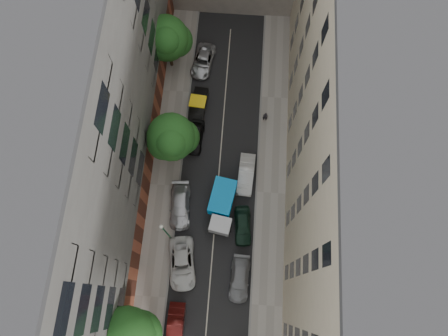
# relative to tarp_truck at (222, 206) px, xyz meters

# --- Properties ---
(ground) EXTENTS (120.00, 120.00, 0.00)m
(ground) POSITION_rel_tarp_truck_xyz_m (-0.60, 2.02, -1.36)
(ground) COLOR #4C4C49
(ground) RESTS_ON ground
(road_surface) EXTENTS (8.00, 44.00, 0.02)m
(road_surface) POSITION_rel_tarp_truck_xyz_m (-0.60, 2.02, -1.35)
(road_surface) COLOR black
(road_surface) RESTS_ON ground
(sidewalk_left) EXTENTS (3.00, 44.00, 0.15)m
(sidewalk_left) POSITION_rel_tarp_truck_xyz_m (-6.10, 2.02, -1.29)
(sidewalk_left) COLOR gray
(sidewalk_left) RESTS_ON ground
(sidewalk_right) EXTENTS (3.00, 44.00, 0.15)m
(sidewalk_right) POSITION_rel_tarp_truck_xyz_m (4.90, 2.02, -1.29)
(sidewalk_right) COLOR gray
(sidewalk_right) RESTS_ON ground
(building_left) EXTENTS (8.00, 44.00, 20.00)m
(building_left) POSITION_rel_tarp_truck_xyz_m (-11.60, 2.02, 8.64)
(building_left) COLOR #4D4B48
(building_left) RESTS_ON ground
(building_right) EXTENTS (8.00, 44.00, 20.00)m
(building_right) POSITION_rel_tarp_truck_xyz_m (10.40, 2.02, 8.64)
(building_right) COLOR #C0B296
(building_right) RESTS_ON ground
(tarp_truck) EXTENTS (2.95, 5.65, 2.47)m
(tarp_truck) POSITION_rel_tarp_truck_xyz_m (0.00, 0.00, 0.00)
(tarp_truck) COLOR black
(tarp_truck) RESTS_ON ground
(car_left_1) EXTENTS (1.48, 4.20, 1.38)m
(car_left_1) POSITION_rel_tarp_truck_xyz_m (-3.40, -11.38, -0.67)
(car_left_1) COLOR #4B100F
(car_left_1) RESTS_ON ground
(car_left_2) EXTENTS (3.16, 5.50, 1.44)m
(car_left_2) POSITION_rel_tarp_truck_xyz_m (-3.40, -5.78, -0.64)
(car_left_2) COLOR silver
(car_left_2) RESTS_ON ground
(car_left_3) EXTENTS (2.34, 5.06, 1.43)m
(car_left_3) POSITION_rel_tarp_truck_xyz_m (-4.20, -0.18, -0.65)
(car_left_3) COLOR silver
(car_left_3) RESTS_ON ground
(car_left_4) EXTENTS (1.84, 4.14, 1.38)m
(car_left_4) POSITION_rel_tarp_truck_xyz_m (-3.40, 7.42, -0.67)
(car_left_4) COLOR black
(car_left_4) RESTS_ON ground
(car_left_5) EXTENTS (1.94, 4.59, 1.47)m
(car_left_5) POSITION_rel_tarp_truck_xyz_m (-3.40, 11.02, -0.63)
(car_left_5) COLOR black
(car_left_5) RESTS_ON ground
(car_left_6) EXTENTS (2.85, 4.98, 1.31)m
(car_left_6) POSITION_rel_tarp_truck_xyz_m (-3.40, 16.79, -0.71)
(car_left_6) COLOR #B2B3B7
(car_left_6) RESTS_ON ground
(car_right_1) EXTENTS (1.95, 4.51, 1.29)m
(car_right_1) POSITION_rel_tarp_truck_xyz_m (2.20, -6.78, -0.72)
(car_right_1) COLOR slate
(car_right_1) RESTS_ON ground
(car_right_2) EXTENTS (2.00, 4.17, 1.37)m
(car_right_2) POSITION_rel_tarp_truck_xyz_m (2.20, -1.70, -0.67)
(car_right_2) COLOR black
(car_right_2) RESTS_ON ground
(car_right_3) EXTENTS (1.77, 4.53, 1.47)m
(car_right_3) POSITION_rel_tarp_truck_xyz_m (2.21, 3.62, -0.63)
(car_right_3) COLOR silver
(car_right_3) RESTS_ON ground
(tree_mid) EXTENTS (4.97, 4.64, 7.24)m
(tree_mid) POSITION_rel_tarp_truck_xyz_m (-5.10, 5.33, 3.51)
(tree_mid) COLOR #382619
(tree_mid) RESTS_ON sidewalk_left
(tree_far) EXTENTS (5.06, 4.75, 7.24)m
(tree_far) POSITION_rel_tarp_truck_xyz_m (-6.90, 16.29, 3.48)
(tree_far) COLOR #382619
(tree_far) RESTS_ON sidewalk_left
(lamp_post) EXTENTS (0.36, 0.36, 6.77)m
(lamp_post) POSITION_rel_tarp_truck_xyz_m (-4.80, -3.38, 2.93)
(lamp_post) COLOR #1B6138
(lamp_post) RESTS_ON sidewalk_left
(pedestrian) EXTENTS (0.61, 0.44, 1.57)m
(pedestrian) POSITION_rel_tarp_truck_xyz_m (3.90, 10.20, -0.42)
(pedestrian) COLOR black
(pedestrian) RESTS_ON sidewalk_right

